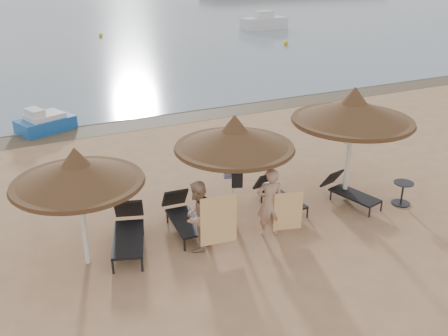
# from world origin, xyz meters

# --- Properties ---
(ground) EXTENTS (160.00, 160.00, 0.00)m
(ground) POSITION_xyz_m (0.00, 0.00, 0.00)
(ground) COLOR tan
(ground) RESTS_ON ground
(wet_sand_strip) EXTENTS (200.00, 1.60, 0.01)m
(wet_sand_strip) POSITION_xyz_m (0.00, 9.40, 0.00)
(wet_sand_strip) COLOR brown
(wet_sand_strip) RESTS_ON ground
(palapa_left) EXTENTS (2.67, 2.67, 2.65)m
(palapa_left) POSITION_xyz_m (-3.36, 0.65, 2.11)
(palapa_left) COLOR white
(palapa_left) RESTS_ON ground
(palapa_center) EXTENTS (2.80, 2.80, 2.78)m
(palapa_center) POSITION_xyz_m (0.21, 0.80, 2.21)
(palapa_center) COLOR white
(palapa_center) RESTS_ON ground
(palapa_right) EXTENTS (3.11, 3.11, 3.08)m
(palapa_right) POSITION_xyz_m (3.50, 0.69, 2.45)
(palapa_right) COLOR white
(palapa_right) RESTS_ON ground
(lounger_far_left) EXTENTS (1.23, 2.08, 0.89)m
(lounger_far_left) POSITION_xyz_m (-2.37, 0.95, 0.40)
(lounger_far_left) COLOR #222326
(lounger_far_left) RESTS_ON ground
(lounger_near_left) EXTENTS (0.72, 1.85, 0.81)m
(lounger_near_left) POSITION_xyz_m (-0.99, 1.14, 0.36)
(lounger_near_left) COLOR #222326
(lounger_near_left) RESTS_ON ground
(lounger_near_right) EXTENTS (0.71, 1.73, 0.76)m
(lounger_near_right) POSITION_xyz_m (1.66, 1.13, 0.34)
(lounger_near_right) COLOR #222326
(lounger_near_right) RESTS_ON ground
(lounger_far_right) EXTENTS (0.91, 1.73, 0.74)m
(lounger_far_right) POSITION_xyz_m (3.46, 0.52, 0.33)
(lounger_far_right) COLOR #222326
(lounger_far_right) RESTS_ON ground
(side_table) EXTENTS (0.52, 0.52, 0.62)m
(side_table) POSITION_xyz_m (4.66, -0.21, 0.29)
(side_table) COLOR #222326
(side_table) RESTS_ON ground
(person_left) EXTENTS (1.03, 0.99, 1.89)m
(person_left) POSITION_xyz_m (-1.02, 0.15, 0.94)
(person_left) COLOR tan
(person_left) RESTS_ON ground
(person_right) EXTENTS (1.04, 0.82, 1.97)m
(person_right) POSITION_xyz_m (0.71, -0.04, 0.99)
(person_right) COLOR tan
(person_right) RESTS_ON ground
(towel_left) EXTENTS (0.83, 0.11, 1.17)m
(towel_left) POSITION_xyz_m (-0.67, -0.20, 0.81)
(towel_left) COLOR orange
(towel_left) RESTS_ON ground
(towel_right) EXTENTS (0.67, 0.19, 0.95)m
(towel_right) POSITION_xyz_m (1.06, -0.29, 0.66)
(towel_right) COLOR orange
(towel_right) RESTS_ON ground
(bag_patterned) EXTENTS (0.34, 0.20, 0.41)m
(bag_patterned) POSITION_xyz_m (0.21, 0.98, 1.36)
(bag_patterned) COLOR silver
(bag_patterned) RESTS_ON ground
(bag_dark) EXTENTS (0.27, 0.18, 0.36)m
(bag_dark) POSITION_xyz_m (0.21, 0.64, 1.23)
(bag_dark) COLOR black
(bag_dark) RESTS_ON ground
(pedal_boat) EXTENTS (2.25, 1.78, 0.92)m
(pedal_boat) POSITION_xyz_m (-2.96, 10.06, 0.34)
(pedal_boat) COLOR #1956A7
(pedal_boat) RESTS_ON ground
(buoy_mid) EXTENTS (0.31, 0.31, 0.31)m
(buoy_mid) POSITION_xyz_m (4.15, 31.73, 0.16)
(buoy_mid) COLOR gold
(buoy_mid) RESTS_ON ground
(buoy_right) EXTENTS (0.34, 0.34, 0.34)m
(buoy_right) POSITION_xyz_m (15.29, 22.17, 0.17)
(buoy_right) COLOR gold
(buoy_right) RESTS_ON ground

